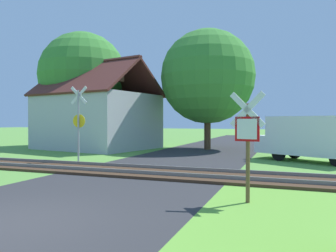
# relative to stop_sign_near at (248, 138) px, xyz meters

# --- Properties ---
(ground_plane) EXTENTS (160.00, 160.00, 0.00)m
(ground_plane) POSITION_rel_stop_sign_near_xyz_m (-4.14, -3.31, -1.59)
(ground_plane) COLOR #5B933D
(road_asphalt) EXTENTS (6.43, 80.00, 0.01)m
(road_asphalt) POSITION_rel_stop_sign_near_xyz_m (-4.14, -1.31, -1.59)
(road_asphalt) COLOR #2D2D30
(road_asphalt) RESTS_ON ground
(rail_track) EXTENTS (60.00, 2.60, 0.22)m
(rail_track) POSITION_rel_stop_sign_near_xyz_m (-4.14, 3.30, -1.54)
(rail_track) COLOR #422D1E
(rail_track) RESTS_ON ground
(stop_sign_near) EXTENTS (0.87, 0.21, 2.72)m
(stop_sign_near) POSITION_rel_stop_sign_near_xyz_m (0.00, 0.00, 0.00)
(stop_sign_near) COLOR brown
(stop_sign_near) RESTS_ON ground
(crossing_sign_far) EXTENTS (0.88, 0.16, 3.67)m
(crossing_sign_far) POSITION_rel_stop_sign_near_xyz_m (-8.44, 5.02, 0.49)
(crossing_sign_far) COLOR #9E9EA5
(crossing_sign_far) RESTS_ON ground
(house) EXTENTS (9.03, 8.04, 6.45)m
(house) POSITION_rel_stop_sign_near_xyz_m (-12.23, 12.66, 0.55)
(house) COLOR #B7B7BC
(house) RESTS_ON ground
(tree_center) EXTENTS (6.61, 6.61, 8.44)m
(tree_center) POSITION_rel_stop_sign_near_xyz_m (-4.42, 14.48, 3.53)
(tree_center) COLOR #513823
(tree_center) RESTS_ON ground
(tree_left) EXTENTS (6.85, 6.85, 9.03)m
(tree_left) POSITION_rel_stop_sign_near_xyz_m (-14.43, 14.01, 4.01)
(tree_left) COLOR #513823
(tree_left) RESTS_ON ground
(mail_truck) EXTENTS (5.18, 4.03, 2.24)m
(mail_truck) POSITION_rel_stop_sign_near_xyz_m (1.96, 9.32, -0.36)
(mail_truck) COLOR white
(mail_truck) RESTS_ON ground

